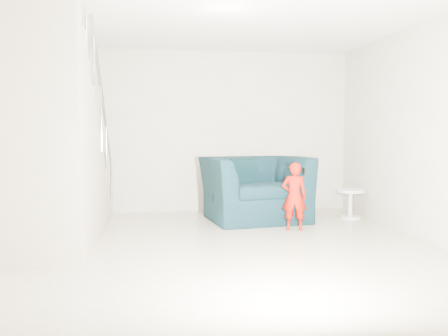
{
  "coord_description": "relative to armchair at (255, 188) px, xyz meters",
  "views": [
    {
      "loc": [
        -0.74,
        -5.24,
        1.33
      ],
      "look_at": [
        0.15,
        1.2,
        0.85
      ],
      "focal_mm": 38.0,
      "sensor_mm": 36.0,
      "label": 1
    }
  ],
  "objects": [
    {
      "name": "back_wall",
      "position": [
        -0.72,
        0.91,
        0.87
      ],
      "size": [
        5.0,
        0.0,
        5.0
      ],
      "primitive_type": "plane",
      "rotation": [
        1.57,
        0.0,
        0.0
      ],
      "color": "#AAA58A",
      "rests_on": "floor"
    },
    {
      "name": "ceiling",
      "position": [
        -0.72,
        -1.84,
        2.22
      ],
      "size": [
        5.5,
        5.5,
        0.0
      ],
      "primitive_type": "plane",
      "rotation": [
        3.14,
        0.0,
        0.0
      ],
      "color": "silver",
      "rests_on": "back_wall"
    },
    {
      "name": "floor",
      "position": [
        -0.72,
        -1.84,
        -0.48
      ],
      "size": [
        5.5,
        5.5,
        0.0
      ],
      "primitive_type": "plane",
      "color": "tan",
      "rests_on": "ground"
    },
    {
      "name": "side_table",
      "position": [
        1.5,
        -0.09,
        -0.18
      ],
      "size": [
        0.46,
        0.46,
        0.46
      ],
      "color": "silver",
      "rests_on": "floor"
    },
    {
      "name": "right_wall",
      "position": [
        1.78,
        -1.84,
        0.87
      ],
      "size": [
        0.0,
        5.5,
        5.5
      ],
      "primitive_type": "plane",
      "rotation": [
        1.57,
        0.0,
        -1.57
      ],
      "color": "#AAA58A",
      "rests_on": "floor"
    },
    {
      "name": "phone",
      "position": [
        0.49,
        -0.91,
        0.33
      ],
      "size": [
        0.03,
        0.05,
        0.1
      ],
      "primitive_type": "cube",
      "rotation": [
        0.0,
        0.0,
        0.13
      ],
      "color": "black",
      "rests_on": "toddler"
    },
    {
      "name": "throw",
      "position": [
        -0.65,
        0.0,
        0.12
      ],
      "size": [
        0.05,
        0.5,
        0.56
      ],
      "primitive_type": "cube",
      "color": "black",
      "rests_on": "armchair"
    },
    {
      "name": "front_wall",
      "position": [
        -0.72,
        -4.59,
        0.87
      ],
      "size": [
        5.0,
        0.0,
        5.0
      ],
      "primitive_type": "plane",
      "rotation": [
        -1.57,
        0.0,
        0.0
      ],
      "color": "#AAA58A",
      "rests_on": "floor"
    },
    {
      "name": "cushion",
      "position": [
        -0.13,
        0.22,
        0.25
      ],
      "size": [
        0.42,
        0.2,
        0.42
      ],
      "primitive_type": "cube",
      "rotation": [
        0.21,
        0.0,
        0.0
      ],
      "color": "black",
      "rests_on": "armchair"
    },
    {
      "name": "armchair",
      "position": [
        0.0,
        0.0,
        0.0
      ],
      "size": [
        1.67,
        1.51,
        0.96
      ],
      "primitive_type": "imported",
      "rotation": [
        0.0,
        0.0,
        0.15
      ],
      "color": "black",
      "rests_on": "floor"
    },
    {
      "name": "toddler",
      "position": [
        0.37,
        -0.86,
        -0.02
      ],
      "size": [
        0.38,
        0.29,
        0.93
      ],
      "primitive_type": "imported",
      "rotation": [
        0.0,
        0.0,
        2.92
      ],
      "color": "#A21305",
      "rests_on": "floor"
    },
    {
      "name": "staircase",
      "position": [
        -2.72,
        -1.29,
        0.46
      ],
      "size": [
        1.02,
        3.03,
        3.62
      ],
      "color": "#ADA089",
      "rests_on": "floor"
    }
  ]
}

